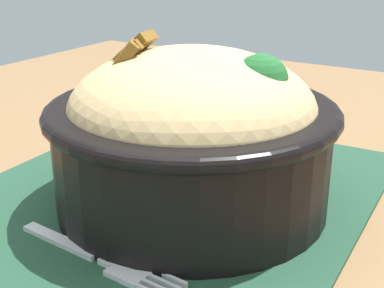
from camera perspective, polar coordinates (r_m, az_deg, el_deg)
The scene contains 4 objects.
table at distance 0.46m, azimuth -7.54°, elevation -13.88°, with size 1.19×0.99×0.73m.
placemat at distance 0.43m, azimuth -4.21°, elevation -6.63°, with size 0.41×0.31×0.00m, color #1E422D.
bowl at distance 0.41m, azimuth 0.00°, elevation 1.34°, with size 0.26×0.26×0.13m.
fork at distance 0.36m, azimuth -9.09°, elevation -12.02°, with size 0.03×0.13×0.00m.
Camera 1 is at (0.29, 0.25, 0.92)m, focal length 50.69 mm.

